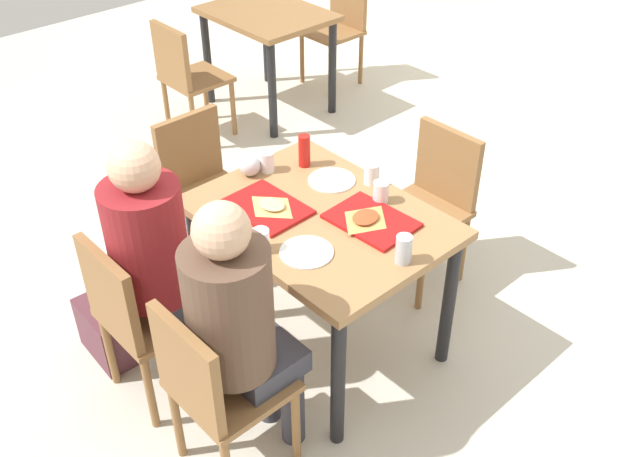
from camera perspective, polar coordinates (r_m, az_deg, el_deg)
ground_plane at (r=3.60m, az=0.00°, el=-8.92°), size 10.00×10.00×0.02m
main_table at (r=3.17m, az=0.00°, el=-0.43°), size 1.09×0.81×0.76m
chair_near_left at (r=3.11m, az=-14.36°, el=-6.42°), size 0.40×0.40×0.85m
chair_near_right at (r=2.76m, az=-8.49°, el=-12.19°), size 0.40×0.40×0.85m
chair_far_side at (r=3.75m, az=8.95°, el=2.52°), size 0.40×0.40×0.85m
chair_left_end at (r=3.87m, az=-9.34°, el=3.72°), size 0.40×0.40×0.85m
person_in_red at (r=3.00m, az=-12.78°, el=-1.77°), size 0.32×0.42×1.26m
person_in_brown_jacket at (r=2.64m, az=-6.48°, el=-7.15°), size 0.32×0.42×1.26m
tray_red_near at (r=3.15m, az=-4.26°, el=1.70°), size 0.37×0.27×0.02m
tray_red_far at (r=3.07m, az=4.09°, el=0.63°), size 0.37×0.28×0.02m
paper_plate_center at (r=3.33m, az=0.94°, el=3.86°), size 0.22×0.22×0.01m
paper_plate_near_edge at (r=2.89m, az=-1.08°, el=-1.89°), size 0.22×0.22×0.01m
pizza_slice_a at (r=3.13m, az=-3.85°, el=1.83°), size 0.19×0.15×0.02m
pizza_slice_b at (r=3.05m, az=3.62°, el=0.81°), size 0.18×0.21×0.02m
plastic_cup_a at (r=3.30m, az=4.11°, el=4.36°), size 0.07×0.07×0.10m
plastic_cup_b at (r=2.88m, az=-4.70°, el=-0.95°), size 0.07×0.07×0.10m
plastic_cup_c at (r=3.40m, az=-4.23°, el=5.31°), size 0.07×0.07×0.10m
plastic_cup_d at (r=3.18m, az=4.85°, el=2.89°), size 0.07×0.07×0.10m
soda_can at (r=2.83m, az=6.65°, el=-1.65°), size 0.07×0.07×0.12m
condiment_bottle at (r=3.42m, az=-1.25°, el=6.19°), size 0.06×0.06×0.16m
foil_bundle at (r=3.37m, az=-5.60°, el=4.99°), size 0.10×0.10×0.10m
handbag at (r=3.58m, az=-16.62°, el=-7.86°), size 0.33×0.17×0.28m
background_table at (r=5.48m, az=-4.19°, el=15.54°), size 0.90×0.70×0.76m
background_chair_near at (r=5.14m, az=-10.62°, el=12.01°), size 0.40×0.40×0.85m
background_chair_far at (r=5.98m, az=1.55°, el=16.06°), size 0.40×0.40×0.85m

